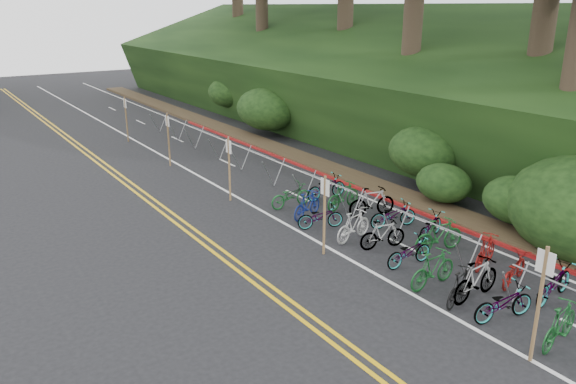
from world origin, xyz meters
name	(u,v)px	position (x,y,z in m)	size (l,w,h in m)	color
ground	(434,336)	(0.00, 0.00, 0.00)	(120.00, 120.00, 0.00)	black
road_markings	(243,207)	(0.63, 10.10, 0.00)	(7.47, 80.00, 0.01)	gold
red_curb	(319,172)	(5.70, 12.00, 0.05)	(0.25, 28.00, 0.10)	maroon
embankment	(346,87)	(12.96, 19.04, 2.57)	(14.30, 48.14, 9.11)	black
bike_rack_front	(568,298)	(2.77, -1.46, 0.79)	(1.09, 3.00, 1.06)	gray
bike_racks_rest	(257,159)	(3.00, 13.00, 0.85)	(1.14, 23.00, 1.17)	gray
signpost_near	(540,298)	(0.97, -1.80, 1.52)	(0.08, 0.40, 2.66)	brown
signposts_rest	(196,149)	(0.60, 14.00, 1.43)	(0.08, 18.40, 2.50)	brown
bike_front	(460,286)	(1.67, 0.71, 0.47)	(1.55, 0.44, 0.93)	black
bike_valet	(431,245)	(2.98, 2.91, 0.48)	(3.49, 14.00, 1.10)	#9E9EA3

